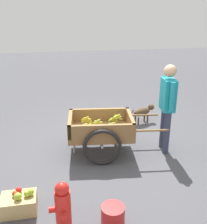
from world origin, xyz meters
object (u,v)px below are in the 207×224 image
Objects in this scene: fire_hydrant at (63,208)px; apple_crate at (19,203)px; fruit_cart at (101,130)px; vendor_person at (168,101)px; plastic_bucket at (113,215)px; dog at (143,111)px.

fire_hydrant is 1.52× the size of apple_crate.
fruit_cart is 1.25m from vendor_person.
fruit_cart is at bearing -95.33° from plastic_bucket.
fruit_cart is at bearing -134.18° from apple_crate.
fruit_cart is at bearing -112.88° from fire_hydrant.
plastic_bucket is at bearing 51.05° from vendor_person.
fire_hydrant is (1.89, 1.63, -0.60)m from vendor_person.
dog is at bearing -123.41° from fire_hydrant.
vendor_person is (-1.14, 0.13, 0.50)m from fruit_cart.
plastic_bucket is at bearing -178.23° from fire_hydrant.
plastic_bucket is (0.16, 1.74, -0.32)m from fruit_cart.
vendor_person is at bearing 89.17° from dog.
apple_crate is at bearing 26.10° from vendor_person.
fire_hydrant is (0.74, 1.76, -0.10)m from fruit_cart.
fruit_cart is 1.10× the size of vendor_person.
vendor_person reaches higher than plastic_bucket.
vendor_person is at bearing -128.95° from plastic_bucket.
plastic_bucket is at bearing 159.03° from apple_crate.
dog is at bearing -135.91° from fruit_cart.
fire_hydrant is 2.36× the size of plastic_bucket.
dog is 0.95× the size of fire_hydrant.
apple_crate is (0.54, -0.45, -0.21)m from fire_hydrant.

